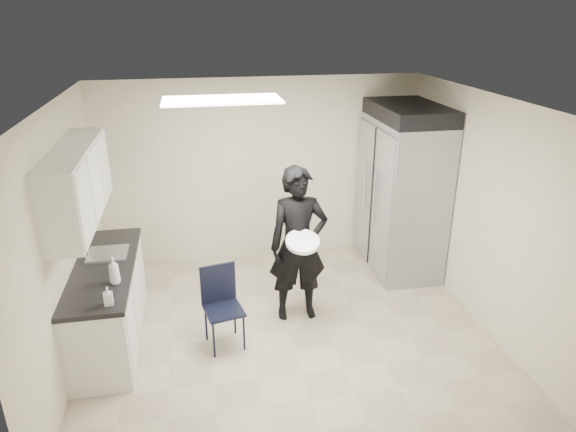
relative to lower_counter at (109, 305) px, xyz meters
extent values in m
plane|color=tan|center=(1.95, -0.20, -0.43)|extent=(4.50, 4.50, 0.00)
plane|color=silver|center=(1.95, -0.20, 2.17)|extent=(4.50, 4.50, 0.00)
plane|color=beige|center=(1.95, 1.80, 0.87)|extent=(4.50, 0.00, 4.50)
plane|color=beige|center=(-0.30, -0.20, 0.87)|extent=(0.00, 4.00, 4.00)
plane|color=beige|center=(4.20, -0.20, 0.87)|extent=(0.00, 4.00, 4.00)
cube|color=white|center=(1.35, 0.20, 2.14)|extent=(1.20, 0.60, 0.02)
cube|color=silver|center=(0.00, 0.00, 0.00)|extent=(0.60, 1.90, 0.86)
cube|color=black|center=(0.00, 0.00, 0.46)|extent=(0.64, 1.95, 0.05)
cube|color=gray|center=(0.02, 0.25, 0.44)|extent=(0.42, 0.40, 0.14)
cylinder|color=silver|center=(-0.18, 0.25, 0.59)|extent=(0.02, 0.02, 0.24)
cube|color=silver|center=(-0.13, 0.00, 1.40)|extent=(0.35, 1.80, 0.75)
cube|color=black|center=(-0.19, 1.15, 1.19)|extent=(0.22, 0.30, 0.35)
cube|color=yellow|center=(-0.29, -0.10, 0.79)|extent=(0.00, 0.12, 0.07)
cube|color=yellow|center=(-0.29, 0.10, 0.75)|extent=(0.00, 0.12, 0.07)
cube|color=gray|center=(3.78, 1.07, 0.62)|extent=(0.80, 1.35, 2.10)
cube|color=black|center=(3.78, 1.07, 1.77)|extent=(0.80, 1.35, 0.20)
cube|color=black|center=(1.23, -0.36, 0.01)|extent=(0.46, 0.46, 0.88)
imported|color=black|center=(2.13, 0.09, 0.49)|extent=(0.68, 0.46, 1.85)
cylinder|color=white|center=(2.13, -0.16, 0.65)|extent=(0.38, 0.38, 0.05)
imported|color=white|center=(0.18, -0.41, 0.62)|extent=(0.14, 0.14, 0.28)
imported|color=#A7A7B3|center=(0.17, -0.81, 0.57)|extent=(0.09, 0.09, 0.18)
camera|label=1|loc=(1.03, -5.10, 3.00)|focal=32.00mm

